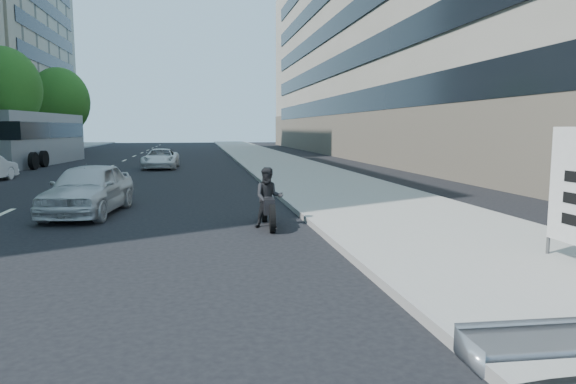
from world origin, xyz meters
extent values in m
plane|color=black|center=(0.00, 0.00, 0.00)|extent=(160.00, 160.00, 0.00)
cube|color=gray|center=(4.00, 20.00, 0.07)|extent=(5.00, 120.00, 0.15)
cube|color=gray|center=(17.00, 32.00, 10.00)|extent=(14.00, 70.00, 20.00)
cylinder|color=#382616|center=(-13.70, 30.00, 1.49)|extent=(0.30, 0.30, 2.97)
ellipsoid|color=#1A4813|center=(-13.70, 30.00, 4.89)|extent=(4.80, 4.80, 5.52)
cylinder|color=#382616|center=(-13.70, 44.00, 1.31)|extent=(0.30, 0.30, 2.62)
ellipsoid|color=#1A4813|center=(-13.70, 44.00, 4.79)|extent=(5.40, 5.40, 6.21)
cylinder|color=#4C4C4C|center=(4.80, 1.00, 1.25)|extent=(0.06, 0.06, 2.20)
imported|color=silver|center=(-4.14, 7.72, 0.70)|extent=(2.15, 4.27, 1.39)
imported|color=white|center=(-3.34, 23.86, 0.57)|extent=(2.03, 4.19, 1.15)
cylinder|color=black|center=(0.42, 4.34, 0.32)|extent=(0.18, 0.65, 0.64)
cylinder|color=black|center=(0.42, 5.74, 0.32)|extent=(0.18, 0.65, 0.64)
cube|color=black|center=(0.42, 5.04, 0.55)|extent=(0.35, 1.22, 0.35)
imported|color=black|center=(0.42, 4.94, 0.71)|extent=(0.74, 0.60, 1.42)
cube|color=gray|center=(-11.61, 28.64, 1.65)|extent=(3.68, 12.19, 3.30)
cube|color=black|center=(-12.88, 28.64, 2.20)|extent=(1.20, 11.45, 1.00)
cube|color=black|center=(-10.34, 28.64, 2.20)|extent=(1.20, 11.45, 1.00)
cylinder|color=black|center=(-10.36, 24.14, 0.50)|extent=(0.35, 1.02, 1.00)
cylinder|color=black|center=(-10.36, 26.14, 0.50)|extent=(0.35, 1.02, 1.00)
cylinder|color=black|center=(-12.86, 32.14, 0.50)|extent=(0.35, 1.02, 1.00)
cylinder|color=black|center=(-10.36, 32.14, 0.50)|extent=(0.35, 1.02, 1.00)
cylinder|color=black|center=(-12.86, 33.64, 0.50)|extent=(0.35, 1.02, 1.00)
cylinder|color=black|center=(-10.36, 33.64, 0.50)|extent=(0.35, 1.02, 1.00)
camera|label=1|loc=(-1.18, -6.84, 2.32)|focal=32.00mm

